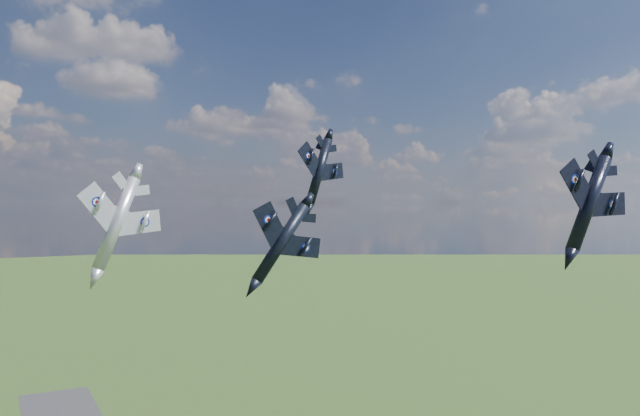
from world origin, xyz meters
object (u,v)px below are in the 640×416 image
jet_right_navy (589,203)px  jet_high_navy (319,172)px  jet_left_silver (117,223)px  jet_lead_navy (281,243)px

jet_right_navy → jet_high_navy: (-12.20, 35.77, 4.51)m
jet_high_navy → jet_left_silver: 30.77m
jet_lead_navy → jet_high_navy: (11.62, 12.36, 9.14)m
jet_lead_navy → jet_left_silver: bearing=165.2°
jet_lead_navy → jet_right_navy: jet_right_navy is taller
jet_high_navy → jet_left_silver: bearing=177.7°
jet_right_navy → jet_left_silver: bearing=149.4°
jet_right_navy → jet_high_navy: bearing=113.2°
jet_lead_navy → jet_left_silver: jet_left_silver is taller
jet_right_navy → jet_lead_navy: bearing=139.9°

